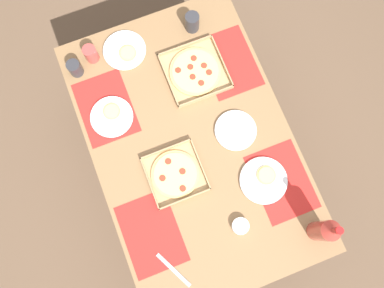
% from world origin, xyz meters
% --- Properties ---
extents(ground_plane, '(6.00, 6.00, 0.00)m').
position_xyz_m(ground_plane, '(0.00, 0.00, 0.00)').
color(ground_plane, brown).
extents(dining_table, '(1.49, 0.98, 0.74)m').
position_xyz_m(dining_table, '(0.00, 0.00, 0.64)').
color(dining_table, '#3F3328').
rests_on(dining_table, ground_plane).
extents(placemat_near_left, '(0.36, 0.26, 0.00)m').
position_xyz_m(placemat_near_left, '(-0.34, -0.34, 0.74)').
color(placemat_near_left, red).
rests_on(placemat_near_left, dining_table).
extents(placemat_near_right, '(0.36, 0.26, 0.00)m').
position_xyz_m(placemat_near_right, '(0.34, -0.34, 0.74)').
color(placemat_near_right, red).
rests_on(placemat_near_right, dining_table).
extents(placemat_far_left, '(0.36, 0.26, 0.00)m').
position_xyz_m(placemat_far_left, '(-0.34, 0.34, 0.74)').
color(placemat_far_left, red).
rests_on(placemat_far_left, dining_table).
extents(placemat_far_right, '(0.36, 0.26, 0.00)m').
position_xyz_m(placemat_far_right, '(0.34, 0.34, 0.74)').
color(placemat_far_right, red).
rests_on(placemat_far_right, dining_table).
extents(pizza_box_corner_left, '(0.30, 0.30, 0.04)m').
position_xyz_m(pizza_box_corner_left, '(-0.35, 0.15, 0.75)').
color(pizza_box_corner_left, tan).
rests_on(pizza_box_corner_left, dining_table).
extents(pizza_box_corner_right, '(0.27, 0.27, 0.04)m').
position_xyz_m(pizza_box_corner_right, '(0.11, -0.13, 0.75)').
color(pizza_box_corner_right, tan).
rests_on(pizza_box_corner_right, dining_table).
extents(plate_near_left, '(0.22, 0.22, 0.03)m').
position_xyz_m(plate_near_left, '(-0.59, -0.14, 0.75)').
color(plate_near_left, white).
rests_on(plate_near_left, dining_table).
extents(plate_middle, '(0.21, 0.21, 0.02)m').
position_xyz_m(plate_middle, '(0.02, 0.23, 0.75)').
color(plate_middle, white).
rests_on(plate_middle, dining_table).
extents(plate_near_right, '(0.22, 0.22, 0.03)m').
position_xyz_m(plate_near_right, '(-0.28, -0.32, 0.75)').
color(plate_near_right, white).
rests_on(plate_near_right, dining_table).
extents(plate_far_left, '(0.23, 0.23, 0.03)m').
position_xyz_m(plate_far_left, '(0.30, 0.26, 0.75)').
color(plate_far_left, white).
rests_on(plate_far_left, dining_table).
extents(soda_bottle, '(0.09, 0.09, 0.32)m').
position_xyz_m(soda_bottle, '(0.61, 0.39, 0.87)').
color(soda_bottle, '#B2382D').
rests_on(soda_bottle, dining_table).
extents(cup_clear_right, '(0.07, 0.07, 0.10)m').
position_xyz_m(cup_clear_right, '(-0.62, -0.31, 0.79)').
color(cup_clear_right, '#BF4742').
rests_on(cup_clear_right, dining_table).
extents(cup_dark, '(0.07, 0.07, 0.09)m').
position_xyz_m(cup_dark, '(-0.58, -0.41, 0.79)').
color(cup_dark, '#333338').
rests_on(cup_dark, dining_table).
extents(cup_spare, '(0.07, 0.07, 0.11)m').
position_xyz_m(cup_spare, '(-0.59, 0.23, 0.80)').
color(cup_spare, '#333338').
rests_on(cup_spare, dining_table).
extents(condiment_bowl, '(0.08, 0.08, 0.04)m').
position_xyz_m(condiment_bowl, '(0.46, 0.07, 0.76)').
color(condiment_bowl, white).
rests_on(condiment_bowl, dining_table).
extents(knife_by_far_right, '(0.20, 0.11, 0.00)m').
position_xyz_m(knife_by_far_right, '(0.53, -0.30, 0.74)').
color(knife_by_far_right, '#B7B7BC').
rests_on(knife_by_far_right, dining_table).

